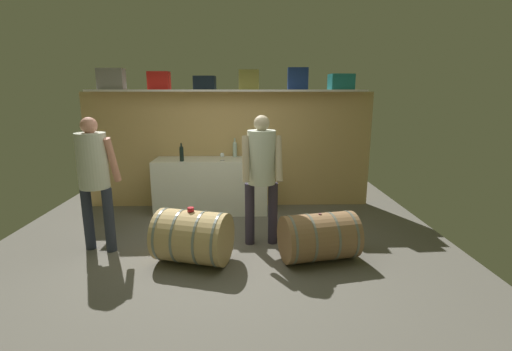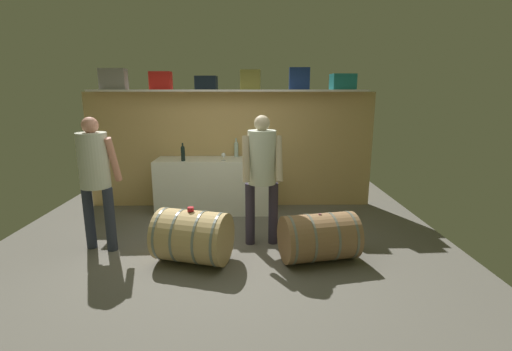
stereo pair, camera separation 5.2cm
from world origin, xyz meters
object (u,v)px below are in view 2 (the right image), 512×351
object	(u,v)px
wine_bottle_clear	(236,149)
wine_bottle_green	(259,149)
toolcase_olive	(251,80)
work_cabinet	(213,185)
wine_barrel_near	(193,236)
visitor_tasting	(262,167)
wine_barrel_far	(319,237)
winemaker_pouring	(95,170)
toolcase_red	(161,81)
wine_bottle_dark	(183,153)
wine_glass	(223,155)
toolcase_teal	(343,82)
toolcase_navy	(299,79)
toolcase_black	(206,83)
tasting_cup	(191,209)
toolcase_grey	(113,79)

from	to	relation	value
wine_bottle_clear	wine_bottle_green	xyz separation A→B (m)	(0.39, -0.01, -0.00)
toolcase_olive	work_cabinet	xyz separation A→B (m)	(-0.64, -0.22, -1.73)
wine_bottle_clear	wine_barrel_near	world-z (taller)	wine_bottle_clear
work_cabinet	visitor_tasting	world-z (taller)	visitor_tasting
wine_barrel_far	winemaker_pouring	bearing A→B (deg)	160.83
winemaker_pouring	wine_bottle_clear	bearing A→B (deg)	60.61
work_cabinet	wine_barrel_near	xyz separation A→B (m)	(-0.05, -1.88, -0.14)
work_cabinet	toolcase_red	bearing A→B (deg)	165.39
toolcase_olive	wine_bottle_dark	world-z (taller)	toolcase_olive
wine_glass	visitor_tasting	xyz separation A→B (m)	(0.59, -1.22, 0.05)
toolcase_teal	visitor_tasting	distance (m)	2.37
toolcase_navy	work_cabinet	size ratio (longest dim) A/B	0.19
wine_bottle_dark	wine_bottle_green	bearing A→B (deg)	17.80
toolcase_red	visitor_tasting	xyz separation A→B (m)	(1.61, -1.58, -1.12)
toolcase_black	toolcase_red	bearing A→B (deg)	-178.20
toolcase_navy	visitor_tasting	distance (m)	2.07
toolcase_teal	visitor_tasting	world-z (taller)	toolcase_teal
winemaker_pouring	visitor_tasting	xyz separation A→B (m)	(2.07, 0.14, 0.01)
wine_barrel_far	wine_glass	bearing A→B (deg)	114.48
tasting_cup	winemaker_pouring	xyz separation A→B (m)	(-1.23, 0.37, 0.39)
wine_bottle_dark	tasting_cup	world-z (taller)	wine_bottle_dark
toolcase_navy	wine_bottle_dark	distance (m)	2.26
toolcase_olive	wine_glass	size ratio (longest dim) A/B	2.47
wine_bottle_clear	winemaker_pouring	bearing A→B (deg)	-133.98
wine_glass	wine_barrel_near	world-z (taller)	wine_glass
wine_glass	tasting_cup	size ratio (longest dim) A/B	1.72
toolcase_olive	wine_barrel_far	size ratio (longest dim) A/B	0.33
toolcase_teal	wine_glass	size ratio (longest dim) A/B	2.94
wine_bottle_green	toolcase_black	bearing A→B (deg)	-179.39
tasting_cup	visitor_tasting	size ratio (longest dim) A/B	0.04
toolcase_teal	wine_bottle_dark	bearing A→B (deg)	-174.77
work_cabinet	wine_glass	bearing A→B (deg)	-35.95
toolcase_black	wine_bottle_green	world-z (taller)	toolcase_black
toolcase_grey	winemaker_pouring	distance (m)	2.10
wine_bottle_green	visitor_tasting	bearing A→B (deg)	-89.78
wine_bottle_clear	wine_bottle_green	size ratio (longest dim) A/B	1.00
toolcase_grey	toolcase_teal	xyz separation A→B (m)	(3.76, 0.00, -0.04)
toolcase_olive	toolcase_grey	bearing A→B (deg)	-177.11
tasting_cup	wine_glass	bearing A→B (deg)	81.52
toolcase_red	toolcase_black	bearing A→B (deg)	2.46
tasting_cup	wine_bottle_dark	bearing A→B (deg)	102.81
wine_barrel_far	toolcase_teal	bearing A→B (deg)	59.43
wine_bottle_green	wine_barrel_far	size ratio (longest dim) A/B	0.32
work_cabinet	wine_bottle_clear	bearing A→B (deg)	30.40
wine_bottle_green	toolcase_olive	bearing A→B (deg)	-176.16
wine_glass	wine_bottle_clear	bearing A→B (deg)	63.03
toolcase_teal	wine_bottle_green	distance (m)	1.78
toolcase_red	toolcase_navy	distance (m)	2.27
toolcase_red	visitor_tasting	bearing A→B (deg)	-41.98
wine_bottle_green	toolcase_grey	bearing A→B (deg)	-179.78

